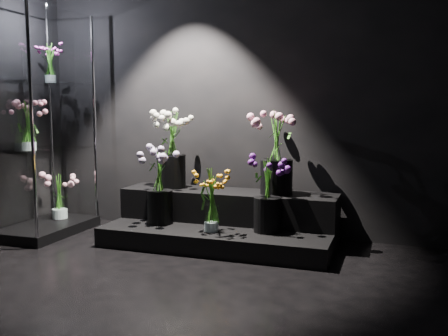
% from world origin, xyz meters
% --- Properties ---
extents(floor, '(4.00, 4.00, 0.00)m').
position_xyz_m(floor, '(0.00, 0.00, 0.00)').
color(floor, black).
rests_on(floor, ground).
extents(wall_back, '(4.00, 0.00, 4.00)m').
position_xyz_m(wall_back, '(0.00, 2.00, 1.40)').
color(wall_back, black).
rests_on(wall_back, floor).
extents(display_riser, '(1.97, 0.87, 0.44)m').
position_xyz_m(display_riser, '(-0.02, 1.61, 0.18)').
color(display_riser, black).
rests_on(display_riser, floor).
extents(display_case, '(0.56, 0.94, 2.07)m').
position_xyz_m(display_case, '(-1.70, 1.33, 1.03)').
color(display_case, black).
rests_on(display_case, floor).
extents(bouquet_orange_bells, '(0.29, 0.29, 0.53)m').
position_xyz_m(bouquet_orange_bells, '(-0.02, 1.30, 0.44)').
color(bouquet_orange_bells, white).
rests_on(bouquet_orange_bells, display_riser).
extents(bouquet_lilac, '(0.43, 0.43, 0.67)m').
position_xyz_m(bouquet_lilac, '(-0.55, 1.42, 0.56)').
color(bouquet_lilac, black).
rests_on(bouquet_lilac, display_riser).
extents(bouquet_purple, '(0.41, 0.41, 0.61)m').
position_xyz_m(bouquet_purple, '(0.42, 1.45, 0.51)').
color(bouquet_purple, black).
rests_on(bouquet_purple, display_riser).
extents(bouquet_cream_roses, '(0.46, 0.46, 0.70)m').
position_xyz_m(bouquet_cream_roses, '(-0.57, 1.74, 0.85)').
color(bouquet_cream_roses, black).
rests_on(bouquet_cream_roses, display_riser).
extents(bouquet_pink_roses, '(0.45, 0.45, 0.73)m').
position_xyz_m(bouquet_pink_roses, '(0.43, 1.72, 0.85)').
color(bouquet_pink_roses, black).
rests_on(bouquet_pink_roses, display_riser).
extents(bouquet_case_pink, '(0.33, 0.33, 0.43)m').
position_xyz_m(bouquet_case_pink, '(-1.68, 1.12, 1.03)').
color(bouquet_case_pink, white).
rests_on(bouquet_case_pink, display_case).
extents(bouquet_case_magenta, '(0.30, 0.30, 0.37)m').
position_xyz_m(bouquet_case_magenta, '(-1.72, 1.50, 1.61)').
color(bouquet_case_magenta, white).
rests_on(bouquet_case_magenta, display_case).
extents(bouquet_case_base_pink, '(0.37, 0.37, 0.43)m').
position_xyz_m(bouquet_case_base_pink, '(-1.72, 1.55, 0.33)').
color(bouquet_case_base_pink, white).
rests_on(bouquet_case_base_pink, display_case).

